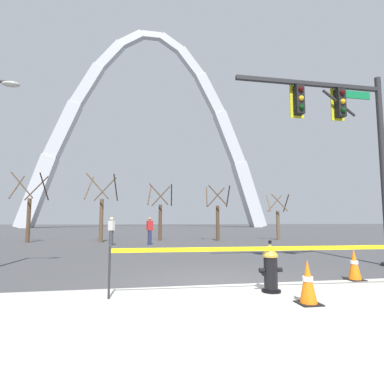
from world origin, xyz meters
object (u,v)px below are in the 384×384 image
(fire_hydrant, at_px, (270,268))
(traffic_signal_gantry, at_px, (349,134))
(pedestrian_walking_left, at_px, (111,231))
(pedestrian_standing_center, at_px, (150,231))
(traffic_cone_by_hydrant, at_px, (308,282))
(traffic_cone_mid_sidewalk, at_px, (354,265))
(monument_arch, at_px, (150,138))

(fire_hydrant, bearing_deg, traffic_signal_gantry, 32.89)
(traffic_signal_gantry, distance_m, pedestrian_walking_left, 12.75)
(pedestrian_standing_center, bearing_deg, traffic_cone_by_hydrant, -80.11)
(traffic_signal_gantry, relative_size, pedestrian_standing_center, 3.77)
(traffic_cone_by_hydrant, distance_m, traffic_cone_mid_sidewalk, 2.70)
(traffic_cone_by_hydrant, xyz_separation_m, pedestrian_standing_center, (-2.21, 12.67, 0.46))
(traffic_cone_by_hydrant, height_order, pedestrian_walking_left, pedestrian_walking_left)
(traffic_cone_by_hydrant, bearing_deg, traffic_cone_mid_sidewalk, 36.90)
(monument_arch, relative_size, pedestrian_walking_left, 32.59)
(traffic_signal_gantry, xyz_separation_m, pedestrian_standing_center, (-5.83, 9.28, -3.25))
(pedestrian_walking_left, bearing_deg, traffic_cone_by_hydrant, -71.15)
(traffic_cone_mid_sidewalk, relative_size, traffic_signal_gantry, 0.12)
(fire_hydrant, xyz_separation_m, traffic_cone_mid_sidewalk, (2.41, 0.73, -0.11))
(traffic_cone_by_hydrant, relative_size, traffic_signal_gantry, 0.12)
(fire_hydrant, relative_size, monument_arch, 0.02)
(traffic_cone_by_hydrant, height_order, monument_arch, monument_arch)
(pedestrian_walking_left, relative_size, pedestrian_standing_center, 1.00)
(traffic_cone_mid_sidewalk, xyz_separation_m, pedestrian_walking_left, (-6.53, 11.16, 0.46))
(traffic_signal_gantry, bearing_deg, traffic_cone_mid_sidewalk, -129.54)
(traffic_signal_gantry, height_order, pedestrian_standing_center, traffic_signal_gantry)
(traffic_cone_by_hydrant, distance_m, traffic_signal_gantry, 6.20)
(fire_hydrant, distance_m, pedestrian_standing_center, 11.95)
(traffic_cone_by_hydrant, bearing_deg, monument_arch, 90.98)
(monument_arch, relative_size, pedestrian_standing_center, 32.59)
(traffic_cone_mid_sidewalk, height_order, monument_arch, monument_arch)
(monument_arch, height_order, pedestrian_walking_left, monument_arch)
(fire_hydrant, xyz_separation_m, pedestrian_standing_center, (-1.96, 11.78, 0.35))
(traffic_cone_mid_sidewalk, distance_m, monument_arch, 60.10)
(fire_hydrant, distance_m, traffic_signal_gantry, 5.85)
(fire_hydrant, height_order, traffic_signal_gantry, traffic_signal_gantry)
(monument_arch, bearing_deg, pedestrian_walking_left, -94.20)
(fire_hydrant, distance_m, traffic_cone_mid_sidewalk, 2.52)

